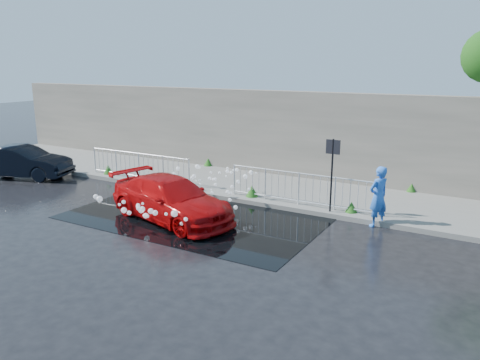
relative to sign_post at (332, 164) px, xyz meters
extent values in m
plane|color=black|center=(-4.20, -3.10, -1.72)|extent=(90.00, 90.00, 0.00)
cube|color=slate|center=(-4.20, 1.90, -1.65)|extent=(30.00, 4.00, 0.15)
cube|color=slate|center=(-4.20, -0.10, -1.64)|extent=(30.00, 0.25, 0.16)
cube|color=#5F5950|center=(-4.20, 4.10, 0.18)|extent=(30.00, 0.60, 3.50)
cube|color=black|center=(-3.70, -2.10, -1.72)|extent=(8.00, 5.00, 0.01)
cylinder|color=black|center=(0.00, 0.00, -0.47)|extent=(0.06, 0.06, 2.50)
cube|color=black|center=(0.00, 0.00, 0.53)|extent=(0.45, 0.04, 0.45)
cylinder|color=silver|center=(-10.70, 0.25, -1.02)|extent=(0.05, 0.05, 1.10)
cylinder|color=silver|center=(-5.70, 0.25, -1.02)|extent=(0.05, 0.05, 1.10)
cylinder|color=silver|center=(-8.20, 0.25, -0.50)|extent=(5.00, 0.04, 0.04)
cylinder|color=silver|center=(-8.20, 0.25, -1.45)|extent=(5.00, 0.04, 0.04)
cylinder|color=silver|center=(-3.70, 0.25, -1.02)|extent=(0.05, 0.05, 1.10)
cylinder|color=silver|center=(1.30, 0.25, -1.02)|extent=(0.05, 0.05, 1.10)
cylinder|color=silver|center=(-1.20, 0.25, -0.50)|extent=(5.00, 0.04, 0.04)
cylinder|color=silver|center=(-1.20, 0.25, -1.45)|extent=(5.00, 0.04, 0.04)
cone|color=#165218|center=(-10.00, 0.30, -1.37)|extent=(0.40, 0.40, 0.40)
cone|color=#165218|center=(-6.20, 0.30, -1.42)|extent=(0.36, 0.36, 0.31)
cone|color=#165218|center=(-3.00, 0.30, -1.37)|extent=(0.44, 0.44, 0.41)
cone|color=#165218|center=(0.60, 0.30, -1.40)|extent=(0.38, 0.38, 0.35)
cone|color=#165218|center=(-7.20, 3.80, -1.40)|extent=(0.42, 0.42, 0.36)
cone|color=#165218|center=(1.80, 3.80, -1.42)|extent=(0.34, 0.34, 0.31)
sphere|color=white|center=(-4.08, -1.46, -1.33)|extent=(0.08, 0.08, 0.08)
sphere|color=white|center=(-3.34, -1.67, -1.27)|extent=(0.14, 0.14, 0.14)
sphere|color=white|center=(-4.62, -1.36, -1.29)|extent=(0.12, 0.12, 0.12)
sphere|color=white|center=(-4.64, -1.78, -1.33)|extent=(0.10, 0.10, 0.10)
sphere|color=white|center=(-2.60, -1.52, -1.42)|extent=(0.14, 0.14, 0.14)
sphere|color=white|center=(-5.80, -0.30, -0.74)|extent=(0.14, 0.14, 0.14)
sphere|color=white|center=(-4.97, -1.40, -1.23)|extent=(0.07, 0.07, 0.07)
sphere|color=white|center=(-2.93, -1.33, -1.27)|extent=(0.12, 0.12, 0.12)
sphere|color=white|center=(-3.96, -0.88, -1.18)|extent=(0.06, 0.06, 0.06)
sphere|color=white|center=(-4.07, -0.15, -0.74)|extent=(0.10, 0.10, 0.10)
sphere|color=white|center=(-4.24, -1.43, -1.21)|extent=(0.09, 0.09, 0.09)
sphere|color=white|center=(-3.05, -0.10, -0.76)|extent=(0.16, 0.16, 0.16)
sphere|color=white|center=(-2.49, -0.83, -0.97)|extent=(0.10, 0.10, 0.10)
sphere|color=white|center=(-5.71, -0.66, -0.89)|extent=(0.18, 0.18, 0.18)
sphere|color=white|center=(-4.37, -0.93, -1.01)|extent=(0.07, 0.07, 0.07)
sphere|color=white|center=(-4.10, -0.49, -0.92)|extent=(0.11, 0.11, 0.11)
sphere|color=white|center=(-3.23, -0.70, -1.01)|extent=(0.12, 0.12, 0.12)
sphere|color=white|center=(-4.08, -0.42, -0.91)|extent=(0.11, 0.11, 0.11)
sphere|color=white|center=(-4.79, -0.71, -0.84)|extent=(0.16, 0.16, 0.16)
sphere|color=white|center=(-4.68, -0.74, -0.98)|extent=(0.06, 0.06, 0.06)
sphere|color=white|center=(-5.42, -2.00, -1.56)|extent=(0.14, 0.14, 0.14)
sphere|color=white|center=(-3.70, -0.32, -0.78)|extent=(0.07, 0.07, 0.07)
sphere|color=white|center=(-3.88, -1.44, -1.26)|extent=(0.07, 0.07, 0.07)
sphere|color=white|center=(-4.16, -1.33, -1.30)|extent=(0.12, 0.12, 0.12)
sphere|color=white|center=(-3.73, -1.17, -1.18)|extent=(0.10, 0.10, 0.10)
sphere|color=white|center=(-4.27, -1.64, -1.37)|extent=(0.10, 0.10, 0.10)
sphere|color=white|center=(-5.71, -0.65, -0.96)|extent=(0.15, 0.15, 0.15)
sphere|color=white|center=(-5.35, 0.42, -0.79)|extent=(0.12, 0.12, 0.12)
sphere|color=white|center=(-4.27, -0.49, -0.90)|extent=(0.12, 0.12, 0.12)
sphere|color=white|center=(-4.89, -0.99, -1.10)|extent=(0.07, 0.07, 0.07)
sphere|color=white|center=(-3.75, 0.52, -0.73)|extent=(0.13, 0.13, 0.13)
sphere|color=white|center=(-4.54, 0.01, -0.82)|extent=(0.09, 0.09, 0.09)
sphere|color=white|center=(-3.03, -0.63, -0.83)|extent=(0.13, 0.13, 0.13)
sphere|color=white|center=(-4.60, -0.62, -0.98)|extent=(0.10, 0.10, 0.10)
sphere|color=white|center=(-3.76, 0.13, -0.76)|extent=(0.11, 0.11, 0.11)
sphere|color=white|center=(-3.03, 0.28, -0.70)|extent=(0.16, 0.16, 0.16)
sphere|color=white|center=(-3.84, -0.78, -1.01)|extent=(0.12, 0.12, 0.12)
sphere|color=white|center=(-3.97, 0.21, -0.75)|extent=(0.14, 0.14, 0.14)
sphere|color=white|center=(-3.21, -1.01, -1.13)|extent=(0.14, 0.14, 0.14)
sphere|color=white|center=(-5.91, -0.17, -0.83)|extent=(0.12, 0.12, 0.12)
sphere|color=white|center=(-4.98, -0.57, -0.95)|extent=(0.12, 0.12, 0.12)
sphere|color=white|center=(-3.67, 0.14, -0.66)|extent=(0.07, 0.07, 0.07)
sphere|color=white|center=(-4.09, 0.42, -0.69)|extent=(0.09, 0.09, 0.09)
sphere|color=white|center=(-2.86, 0.34, -0.70)|extent=(0.06, 0.06, 0.06)
sphere|color=white|center=(-4.66, -1.73, -1.53)|extent=(0.12, 0.12, 0.12)
sphere|color=white|center=(-4.80, -1.76, -1.54)|extent=(0.13, 0.13, 0.13)
sphere|color=white|center=(-4.68, -1.49, -1.33)|extent=(0.17, 0.17, 0.17)
sphere|color=white|center=(-5.34, 0.30, -0.74)|extent=(0.18, 0.18, 0.18)
sphere|color=white|center=(-3.12, -0.96, -1.16)|extent=(0.10, 0.10, 0.10)
sphere|color=white|center=(-2.87, -4.00, -1.26)|extent=(0.10, 0.10, 0.10)
sphere|color=white|center=(-4.16, -3.93, -1.28)|extent=(0.10, 0.10, 0.10)
sphere|color=white|center=(-4.33, -4.68, -0.68)|extent=(0.11, 0.11, 0.11)
sphere|color=white|center=(-3.59, -4.25, -0.99)|extent=(0.15, 0.15, 0.15)
sphere|color=white|center=(-3.71, -4.79, -0.67)|extent=(0.11, 0.11, 0.11)
sphere|color=white|center=(-4.42, -4.40, -1.09)|extent=(0.13, 0.13, 0.13)
sphere|color=white|center=(-3.67, -4.65, -0.63)|extent=(0.07, 0.07, 0.07)
sphere|color=white|center=(-4.78, -4.40, -0.90)|extent=(0.09, 0.09, 0.09)
sphere|color=white|center=(-4.23, -4.07, -1.03)|extent=(0.16, 0.16, 0.16)
sphere|color=white|center=(-5.78, -4.34, -0.82)|extent=(0.15, 0.15, 0.15)
sphere|color=white|center=(-3.59, -4.44, -0.89)|extent=(0.15, 0.15, 0.15)
sphere|color=white|center=(-4.15, -4.19, -1.02)|extent=(0.17, 0.17, 0.17)
sphere|color=white|center=(-3.60, -4.89, -0.69)|extent=(0.12, 0.12, 0.12)
sphere|color=white|center=(-4.62, -4.40, -1.04)|extent=(0.17, 0.17, 0.17)
sphere|color=white|center=(-2.54, -4.72, -0.71)|extent=(0.18, 0.18, 0.18)
sphere|color=white|center=(-2.83, -4.71, -0.77)|extent=(0.09, 0.09, 0.09)
sphere|color=white|center=(-5.19, -3.82, -1.34)|extent=(0.09, 0.09, 0.09)
sphere|color=white|center=(-4.39, -3.75, -1.35)|extent=(0.16, 0.16, 0.16)
sphere|color=white|center=(-2.60, -4.18, -1.03)|extent=(0.11, 0.11, 0.11)
sphere|color=white|center=(-4.39, -3.81, -1.33)|extent=(0.10, 0.10, 0.10)
sphere|color=white|center=(-3.96, -4.52, -0.76)|extent=(0.12, 0.12, 0.12)
sphere|color=white|center=(-2.61, -3.74, -1.28)|extent=(0.07, 0.07, 0.07)
sphere|color=white|center=(-5.16, -4.77, -0.69)|extent=(0.18, 0.18, 0.18)
imported|color=#AD0607|center=(-4.19, -2.78, -1.06)|extent=(4.89, 2.88, 1.33)
imported|color=black|center=(-13.12, -1.56, -1.04)|extent=(4.39, 2.76, 1.37)
imported|color=blue|center=(1.53, -0.19, -0.80)|extent=(0.72, 0.80, 1.84)
camera|label=1|loc=(4.61, -13.78, 3.05)|focal=35.00mm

